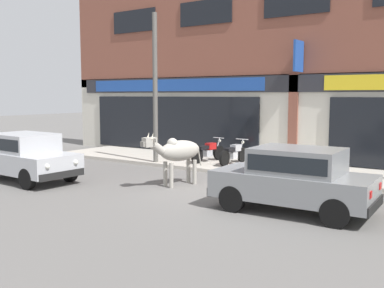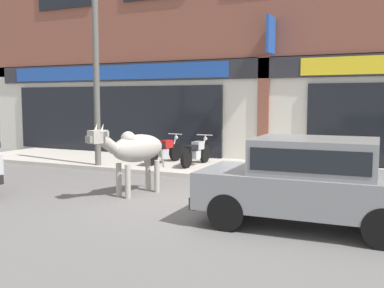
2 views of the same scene
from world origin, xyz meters
name	(u,v)px [view 1 (image 1 of 2)]	position (x,y,z in m)	size (l,w,h in m)	color
ground_plane	(217,190)	(0.00, 0.00, 0.00)	(90.00, 90.00, 0.00)	#605E5B
sidewalk	(274,169)	(0.00, 3.84, 0.06)	(19.00, 3.27, 0.12)	#B7AFA3
shop_building	(298,36)	(0.00, 5.73, 4.81)	(23.00, 1.40, 10.01)	brown
cow	(177,151)	(-1.26, -0.13, 1.01)	(0.93, 2.10, 1.61)	#9E998E
car_0	(25,155)	(-5.54, -2.17, 0.81)	(3.67, 1.75, 1.46)	black
car_1	(294,177)	(2.65, -1.03, 0.81)	(3.66, 1.71, 1.46)	black
motorcycle_0	(208,151)	(-2.61, 3.67, 0.51)	(0.58, 1.81, 0.88)	black
motorcycle_1	(234,153)	(-1.54, 3.70, 0.51)	(0.52, 1.81, 0.88)	black
utility_pole	(155,88)	(-4.21, 2.50, 2.86)	(0.18, 0.18, 5.48)	#595651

